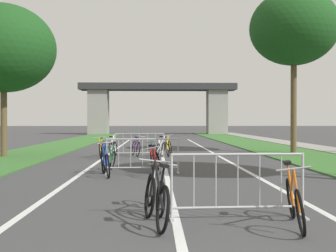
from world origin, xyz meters
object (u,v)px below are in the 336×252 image
object	(u,v)px
crowd_barrier_third	(139,145)
bicycle_blue_7	(105,163)
tree_right_pine_near	(294,28)
bicycle_silver_1	(155,192)
crowd_barrier_nearest	(238,186)
tree_left_maple_mid	(4,49)
bicycle_silver_11	(160,149)
bicycle_purple_2	(136,148)
bicycle_red_4	(156,163)
bicycle_yellow_10	(102,149)
bicycle_yellow_0	(169,148)
bicycle_green_3	(109,160)
bicycle_white_6	(113,148)
crowd_barrier_second	(143,156)
bicycle_black_9	(156,200)
bicycle_orange_5	(294,202)
bicycle_teal_8	(153,159)

from	to	relation	value
crowd_barrier_third	bicycle_blue_7	size ratio (longest dim) A/B	1.27
tree_right_pine_near	bicycle_silver_1	size ratio (longest dim) A/B	5.06
crowd_barrier_nearest	tree_left_maple_mid	bearing A→B (deg)	123.98
bicycle_blue_7	bicycle_silver_11	bearing A→B (deg)	-119.53
bicycle_silver_11	bicycle_purple_2	bearing A→B (deg)	149.90
bicycle_purple_2	bicycle_red_4	xyz separation A→B (m)	(0.89, -6.91, -0.03)
crowd_barrier_third	bicycle_yellow_10	size ratio (longest dim) A/B	1.35
bicycle_yellow_0	bicycle_green_3	xyz separation A→B (m)	(-2.04, -5.75, -0.03)
bicycle_white_6	tree_right_pine_near	bearing A→B (deg)	13.28
tree_left_maple_mid	bicycle_white_6	distance (m)	6.42
crowd_barrier_second	bicycle_black_9	distance (m)	6.29
crowd_barrier_second	bicycle_silver_1	bearing A→B (deg)	-85.91
bicycle_silver_1	tree_left_maple_mid	bearing A→B (deg)	-69.90
crowd_barrier_third	bicycle_yellow_0	bearing A→B (deg)	20.29
bicycle_yellow_0	bicycle_black_9	distance (m)	12.63
bicycle_green_3	bicycle_silver_11	distance (m)	5.08
crowd_barrier_second	bicycle_orange_5	size ratio (longest dim) A/B	1.29
bicycle_green_3	bicycle_teal_8	size ratio (longest dim) A/B	0.97
bicycle_green_3	bicycle_yellow_10	world-z (taller)	bicycle_yellow_10
bicycle_blue_7	bicycle_yellow_10	xyz separation A→B (m)	(-0.85, 5.92, -0.02)
bicycle_silver_11	crowd_barrier_second	bearing A→B (deg)	-82.70
tree_left_maple_mid	bicycle_yellow_0	bearing A→B (deg)	3.68
bicycle_purple_2	bicycle_black_9	size ratio (longest dim) A/B	1.03
bicycle_blue_7	bicycle_silver_11	distance (m)	6.14
tree_left_maple_mid	bicycle_teal_8	size ratio (longest dim) A/B	4.02
bicycle_purple_2	bicycle_teal_8	xyz separation A→B (m)	(0.80, -5.89, -0.01)
bicycle_teal_8	bicycle_silver_1	bearing A→B (deg)	-86.47
bicycle_teal_8	bicycle_silver_11	bearing A→B (deg)	89.27
tree_right_pine_near	bicycle_teal_8	bearing A→B (deg)	-134.16
tree_left_maple_mid	bicycle_orange_5	xyz separation A→B (m)	(8.64, -12.29, -4.36)
tree_left_maple_mid	bicycle_silver_11	distance (m)	8.09
crowd_barrier_nearest	bicycle_silver_11	xyz separation A→B (m)	(-1.10, 11.25, -0.14)
crowd_barrier_second	bicycle_yellow_10	xyz separation A→B (m)	(-1.91, 5.40, -0.15)
crowd_barrier_third	bicycle_purple_2	xyz separation A→B (m)	(-0.17, 0.59, -0.14)
crowd_barrier_second	bicycle_black_9	size ratio (longest dim) A/B	1.32
tree_right_pine_near	bicycle_teal_8	size ratio (longest dim) A/B	4.78
crowd_barrier_nearest	bicycle_blue_7	xyz separation A→B (m)	(-2.76, 5.34, -0.13)
bicycle_blue_7	bicycle_silver_11	size ratio (longest dim) A/B	1.03
bicycle_orange_5	bicycle_teal_8	distance (m)	7.29
bicycle_purple_2	tree_left_maple_mid	bearing A→B (deg)	-7.88
bicycle_red_4	bicycle_purple_2	bearing A→B (deg)	-75.79
bicycle_black_9	bicycle_silver_1	bearing A→B (deg)	79.93
bicycle_yellow_0	tree_left_maple_mid	bearing A→B (deg)	-166.77
bicycle_white_6	bicycle_silver_11	xyz separation A→B (m)	(2.12, -0.97, 0.01)
bicycle_green_3	bicycle_red_4	bearing A→B (deg)	151.15
tree_right_pine_near	crowd_barrier_third	size ratio (longest dim) A/B	3.60
bicycle_yellow_0	bicycle_teal_8	world-z (taller)	bicycle_yellow_0
bicycle_purple_2	bicycle_white_6	xyz separation A→B (m)	(-1.02, -0.08, -0.01)
bicycle_teal_8	bicycle_red_4	bearing A→B (deg)	-82.11
bicycle_black_9	bicycle_silver_11	distance (m)	11.67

